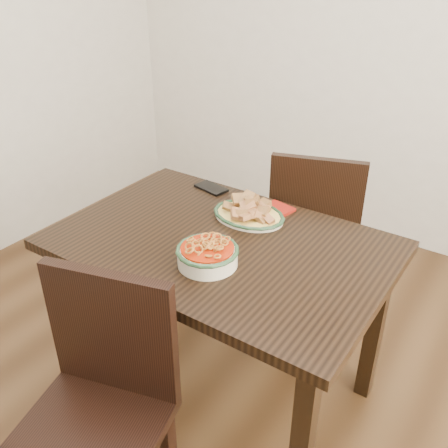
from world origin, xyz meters
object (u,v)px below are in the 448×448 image
Objects in this scene: chair_far at (315,225)px; fish_plate at (249,208)px; smartphone at (211,188)px; chair_near at (100,398)px; dining_table at (221,263)px; noodle_bowl at (207,253)px.

chair_far is 0.59m from fish_plate.
chair_near is at bearing -63.05° from smartphone.
noodle_bowl reaches higher than dining_table.
dining_table is at bearing 72.74° from chair_near.
chair_far reaches higher than dining_table.
fish_plate is 1.99× the size of smartphone.
noodle_bowl is 0.59m from smartphone.
chair_far is 6.14× the size of smartphone.
dining_table is at bearing 107.97° from noodle_bowl.
noodle_bowl is at bearing -72.03° from dining_table.
chair_far and chair_near have the same top height.
chair_near is at bearing 67.95° from chair_far.
smartphone is at bearing 89.86° from chair_near.
noodle_bowl is at bearing -44.25° from smartphone.
chair_far reaches higher than smartphone.
dining_table is 0.21m from noodle_bowl.
smartphone is at bearing 124.31° from noodle_bowl.
chair_far is at bearing 81.97° from fish_plate.
chair_far reaches higher than fish_plate.
dining_table is 0.73m from chair_far.
chair_near is 4.15× the size of noodle_bowl.
dining_table is 0.64m from chair_near.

